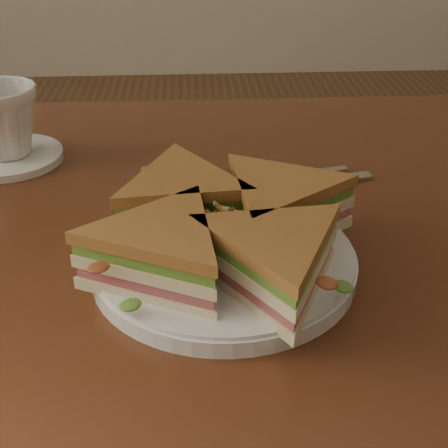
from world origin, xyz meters
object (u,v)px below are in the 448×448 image
plate (224,262)px  sandwich_wedges (224,229)px  knife (284,187)px  coffee_cup (3,121)px  saucer (9,157)px  spoon (244,181)px  table (262,295)px

plate → sandwich_wedges: (0.00, 0.00, 0.04)m
plate → knife: 0.18m
coffee_cup → sandwich_wedges: bearing=-32.4°
plate → saucer: plate is taller
knife → saucer: size_ratio=1.54×
sandwich_wedges → knife: size_ratio=1.55×
coffee_cup → plate: bearing=-32.4°
spoon → knife: (0.05, -0.01, -0.00)m
saucer → plate: bearing=-44.8°
plate → coffee_cup: 0.38m
knife → coffee_cup: bearing=151.3°
saucer → coffee_cup: bearing=0.0°
spoon → saucer: size_ratio=1.31×
plate → coffee_cup: (-0.27, 0.26, 0.05)m
plate → spoon: plate is taller
sandwich_wedges → table: bearing=60.1°
table → plate: plate is taller
sandwich_wedges → saucer: sandwich_wedges is taller
plate → coffee_cup: coffee_cup is taller
table → coffee_cup: size_ratio=12.46×
knife → sandwich_wedges: bearing=-129.0°
plate → coffee_cup: bearing=135.2°
table → plate: bearing=-119.9°
table → spoon: spoon is taller
table → spoon: bearing=99.8°
plate → sandwich_wedges: size_ratio=0.77×
saucer → coffee_cup: 0.05m
knife → saucer: saucer is taller
spoon → saucer: bearing=150.6°
knife → plate: bearing=-129.0°
saucer → coffee_cup: (0.00, 0.00, 0.05)m
table → spoon: 0.14m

